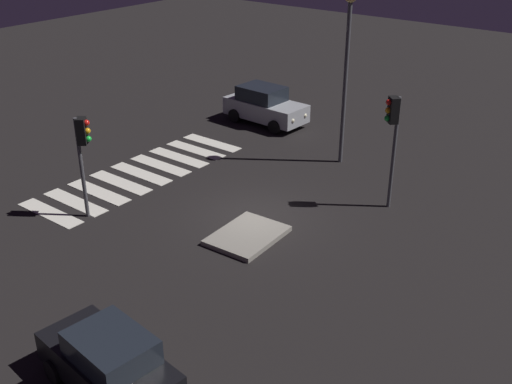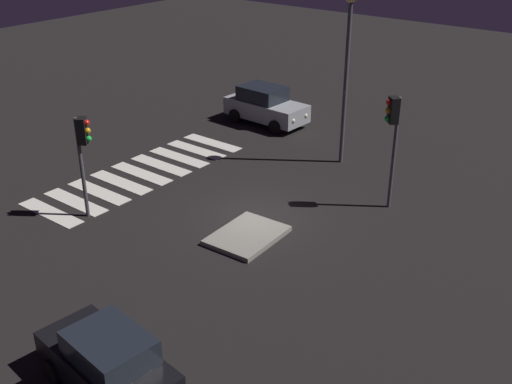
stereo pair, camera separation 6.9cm
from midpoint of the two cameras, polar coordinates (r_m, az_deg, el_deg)
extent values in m
plane|color=black|center=(23.07, 0.09, -2.23)|extent=(80.00, 80.00, 0.00)
cube|color=gray|center=(21.61, -0.73, -4.06)|extent=(2.77, 2.13, 0.18)
cube|color=#9EA0A5|center=(32.35, 1.02, 7.65)|extent=(2.08, 4.45, 0.90)
cube|color=black|center=(32.27, 0.66, 9.12)|extent=(1.81, 2.32, 0.72)
cylinder|color=black|center=(32.37, 3.92, 6.86)|extent=(0.29, 0.71, 0.70)
cylinder|color=black|center=(31.00, 1.85, 6.03)|extent=(0.29, 0.71, 0.70)
cylinder|color=black|center=(33.98, 0.25, 7.84)|extent=(0.29, 0.71, 0.70)
cylinder|color=black|center=(32.67, -1.87, 7.08)|extent=(0.29, 0.71, 0.70)
sphere|color=#F2EABF|center=(31.49, 4.64, 7.06)|extent=(0.23, 0.23, 0.23)
sphere|color=#F2EABF|center=(30.71, 3.49, 6.60)|extent=(0.23, 0.23, 0.23)
cube|color=black|center=(15.73, -13.47, -15.44)|extent=(2.10, 4.05, 0.80)
cube|color=black|center=(15.11, -13.25, -13.83)|extent=(1.73, 2.15, 0.64)
cylinder|color=black|center=(16.53, -18.16, -15.42)|extent=(0.30, 0.65, 0.63)
cylinder|color=black|center=(17.08, -13.27, -13.15)|extent=(0.30, 0.65, 0.63)
sphere|color=#F2EABF|center=(16.92, -18.41, -12.79)|extent=(0.21, 0.21, 0.21)
sphere|color=#F2EABF|center=(17.22, -15.71, -11.59)|extent=(0.21, 0.21, 0.21)
cylinder|color=#47474C|center=(23.41, 12.70, 3.44)|extent=(0.14, 0.14, 4.38)
cube|color=black|center=(22.76, 12.69, 7.39)|extent=(0.53, 0.54, 0.96)
sphere|color=red|center=(22.60, 12.29, 8.10)|extent=(0.22, 0.22, 0.22)
sphere|color=orange|center=(22.69, 12.22, 7.38)|extent=(0.22, 0.22, 0.22)
sphere|color=green|center=(22.79, 12.15, 6.67)|extent=(0.22, 0.22, 0.22)
cylinder|color=#47474C|center=(23.12, -15.72, 2.10)|extent=(0.14, 0.14, 3.86)
cube|color=black|center=(22.55, -15.71, 5.47)|extent=(0.54, 0.52, 0.96)
sphere|color=red|center=(22.39, -15.31, 6.20)|extent=(0.22, 0.22, 0.22)
sphere|color=orange|center=(22.49, -15.23, 5.49)|extent=(0.22, 0.22, 0.22)
sphere|color=green|center=(22.59, -15.14, 4.77)|extent=(0.22, 0.22, 0.22)
cylinder|color=#47474C|center=(26.85, 8.35, 9.71)|extent=(0.18, 0.18, 7.03)
cube|color=silver|center=(29.96, -3.99, 4.56)|extent=(0.70, 3.20, 0.02)
cube|color=silver|center=(29.18, -5.50, 3.90)|extent=(0.70, 3.20, 0.02)
cube|color=silver|center=(28.43, -7.08, 3.21)|extent=(0.70, 3.20, 0.02)
cube|color=silver|center=(27.70, -8.74, 2.47)|extent=(0.70, 3.20, 0.02)
cube|color=silver|center=(27.00, -10.49, 1.70)|extent=(0.70, 3.20, 0.02)
cube|color=silver|center=(26.33, -12.33, 0.88)|extent=(0.70, 3.20, 0.02)
cube|color=silver|center=(25.70, -14.26, 0.02)|extent=(0.70, 3.20, 0.02)
cube|color=silver|center=(25.10, -16.29, -0.88)|extent=(0.70, 3.20, 0.02)
cube|color=silver|center=(24.54, -18.41, -1.83)|extent=(0.70, 3.20, 0.02)
camera|label=1|loc=(0.03, -89.91, 0.04)|focal=43.25mm
camera|label=2|loc=(0.03, 90.09, -0.04)|focal=43.25mm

